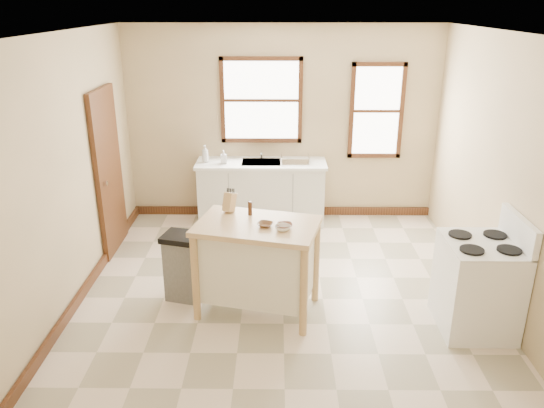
{
  "coord_description": "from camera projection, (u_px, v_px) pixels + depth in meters",
  "views": [
    {
      "loc": [
        -0.07,
        -5.09,
        3.08
      ],
      "look_at": [
        -0.13,
        0.4,
        0.97
      ],
      "focal_mm": 35.0,
      "sensor_mm": 36.0,
      "label": 1
    }
  ],
  "objects": [
    {
      "name": "kitchen_island",
      "position": [
        258.0,
        267.0,
        5.49
      ],
      "size": [
        1.36,
        1.04,
        0.99
      ],
      "primitive_type": null,
      "rotation": [
        0.0,
        0.0,
        -0.24
      ],
      "color": "tan",
      "rests_on": "ground"
    },
    {
      "name": "dish_rack",
      "position": [
        295.0,
        160.0,
        7.51
      ],
      "size": [
        0.49,
        0.43,
        0.1
      ],
      "primitive_type": null,
      "rotation": [
        0.0,
        0.0,
        0.4
      ],
      "color": "silver",
      "rests_on": "sink_counter"
    },
    {
      "name": "wall_back",
      "position": [
        282.0,
        124.0,
        7.69
      ],
      "size": [
        4.5,
        0.04,
        2.8
      ],
      "primitive_type": "cube",
      "color": "tan",
      "rests_on": "ground"
    },
    {
      "name": "knife_block",
      "position": [
        229.0,
        203.0,
        5.57
      ],
      "size": [
        0.14,
        0.14,
        0.2
      ],
      "primitive_type": null,
      "rotation": [
        0.0,
        0.0,
        -0.57
      ],
      "color": "tan",
      "rests_on": "kitchen_island"
    },
    {
      "name": "trash_bin",
      "position": [
        183.0,
        266.0,
        5.75
      ],
      "size": [
        0.46,
        0.41,
        0.76
      ],
      "primitive_type": null,
      "rotation": [
        0.0,
        0.0,
        -0.26
      ],
      "color": "slate",
      "rests_on": "ground"
    },
    {
      "name": "gas_stove",
      "position": [
        479.0,
        273.0,
        5.15
      ],
      "size": [
        0.74,
        0.75,
        1.19
      ],
      "primitive_type": null,
      "color": "white",
      "rests_on": "ground"
    },
    {
      "name": "wall_left",
      "position": [
        63.0,
        178.0,
        5.37
      ],
      "size": [
        0.04,
        5.0,
        2.8
      ],
      "primitive_type": "cube",
      "color": "tan",
      "rests_on": "ground"
    },
    {
      "name": "door_left",
      "position": [
        109.0,
        172.0,
        6.71
      ],
      "size": [
        0.06,
        0.9,
        2.1
      ],
      "primitive_type": "cube",
      "color": "#3C1E10",
      "rests_on": "ground"
    },
    {
      "name": "ceiling",
      "position": [
        285.0,
        33.0,
        4.85
      ],
      "size": [
        5.0,
        5.0,
        0.0
      ],
      "primitive_type": "plane",
      "rotation": [
        3.14,
        0.0,
        0.0
      ],
      "color": "white",
      "rests_on": "ground"
    },
    {
      "name": "faucet",
      "position": [
        262.0,
        151.0,
        7.71
      ],
      "size": [
        0.03,
        0.03,
        0.22
      ],
      "primitive_type": "cylinder",
      "color": "silver",
      "rests_on": "sink_counter"
    },
    {
      "name": "soap_bottle_b",
      "position": [
        224.0,
        157.0,
        7.48
      ],
      "size": [
        0.09,
        0.09,
        0.19
      ],
      "primitive_type": "imported",
      "rotation": [
        0.0,
        0.0,
        0.09
      ],
      "color": "#B2B2B2",
      "rests_on": "sink_counter"
    },
    {
      "name": "bowl_c",
      "position": [
        283.0,
        228.0,
        5.15
      ],
      "size": [
        0.16,
        0.16,
        0.05
      ],
      "primitive_type": "imported",
      "rotation": [
        0.0,
        0.0,
        -0.04
      ],
      "color": "white",
      "rests_on": "kitchen_island"
    },
    {
      "name": "pepper_grinder",
      "position": [
        250.0,
        208.0,
        5.5
      ],
      "size": [
        0.05,
        0.05,
        0.15
      ],
      "primitive_type": "cylinder",
      "rotation": [
        0.0,
        0.0,
        -0.1
      ],
      "color": "#3D2110",
      "rests_on": "kitchen_island"
    },
    {
      "name": "baseboard_left",
      "position": [
        83.0,
        293.0,
        5.85
      ],
      "size": [
        0.04,
        5.0,
        0.12
      ],
      "primitive_type": "cube",
      "color": "#3C1E10",
      "rests_on": "ground"
    },
    {
      "name": "bowl_a",
      "position": [
        265.0,
        225.0,
        5.24
      ],
      "size": [
        0.19,
        0.19,
        0.04
      ],
      "primitive_type": "imported",
      "rotation": [
        0.0,
        0.0,
        -0.34
      ],
      "color": "brown",
      "rests_on": "kitchen_island"
    },
    {
      "name": "soap_bottle_a",
      "position": [
        205.0,
        154.0,
        7.53
      ],
      "size": [
        0.12,
        0.12,
        0.25
      ],
      "primitive_type": "imported",
      "rotation": [
        0.0,
        0.0,
        -0.34
      ],
      "color": "#B2B2B2",
      "rests_on": "sink_counter"
    },
    {
      "name": "bowl_b",
      "position": [
        285.0,
        226.0,
        5.21
      ],
      "size": [
        0.17,
        0.17,
        0.04
      ],
      "primitive_type": "imported",
      "rotation": [
        0.0,
        0.0,
        0.11
      ],
      "color": "brown",
      "rests_on": "kitchen_island"
    },
    {
      "name": "sink_counter",
      "position": [
        261.0,
        192.0,
        7.75
      ],
      "size": [
        1.86,
        0.62,
        0.92
      ],
      "primitive_type": null,
      "color": "silver",
      "rests_on": "ground"
    },
    {
      "name": "wall_right",
      "position": [
        507.0,
        179.0,
        5.33
      ],
      "size": [
        0.04,
        5.0,
        2.8
      ],
      "primitive_type": "cube",
      "color": "tan",
      "rests_on": "ground"
    },
    {
      "name": "window_side",
      "position": [
        376.0,
        111.0,
        7.58
      ],
      "size": [
        0.77,
        0.06,
        1.37
      ],
      "primitive_type": null,
      "color": "#3C1E10",
      "rests_on": "wall_back"
    },
    {
      "name": "floor",
      "position": [
        283.0,
        299.0,
        5.85
      ],
      "size": [
        5.0,
        5.0,
        0.0
      ],
      "primitive_type": "plane",
      "color": "beige",
      "rests_on": "ground"
    },
    {
      "name": "window_main",
      "position": [
        261.0,
        100.0,
        7.54
      ],
      "size": [
        1.17,
        0.06,
        1.22
      ],
      "primitive_type": null,
      "color": "#3C1E10",
      "rests_on": "wall_back"
    },
    {
      "name": "baseboard_back",
      "position": [
        282.0,
        211.0,
        8.14
      ],
      "size": [
        4.5,
        0.04,
        0.12
      ],
      "primitive_type": "cube",
      "color": "#3C1E10",
      "rests_on": "ground"
    }
  ]
}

